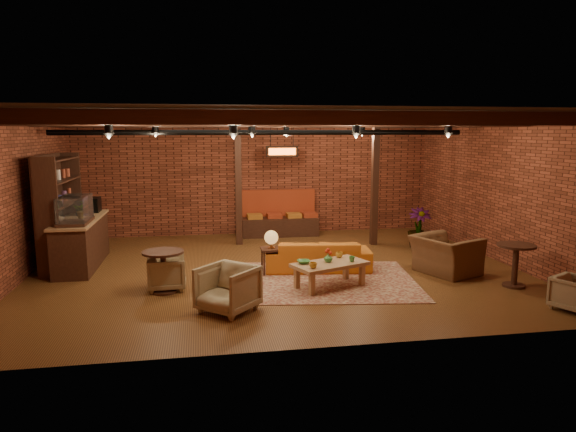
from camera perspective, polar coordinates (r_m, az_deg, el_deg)
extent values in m
plane|color=#432610|center=(10.86, -1.21, -5.97)|extent=(10.00, 10.00, 0.00)
cube|color=black|center=(10.48, -1.27, 11.15)|extent=(10.00, 8.00, 0.02)
cube|color=maroon|center=(14.50, -3.57, 4.33)|extent=(10.00, 0.02, 3.20)
cube|color=maroon|center=(6.67, 3.83, -1.70)|extent=(10.00, 0.02, 3.20)
cube|color=maroon|center=(11.00, -27.97, 1.62)|extent=(0.02, 8.00, 3.20)
cube|color=maroon|center=(12.31, 22.47, 2.73)|extent=(0.02, 8.00, 3.20)
cylinder|color=black|center=(12.06, -2.39, 9.26)|extent=(9.60, 0.12, 0.12)
cube|color=black|center=(13.06, -5.53, 3.74)|extent=(0.16, 0.16, 3.20)
cube|color=black|center=(13.16, 9.63, 3.70)|extent=(0.16, 0.16, 3.20)
imported|color=#337F33|center=(11.93, -21.49, 0.75)|extent=(0.35, 0.39, 0.30)
cube|color=orange|center=(13.64, -0.67, 7.18)|extent=(0.86, 0.06, 0.30)
cube|color=maroon|center=(10.09, 3.56, -7.17)|extent=(4.03, 3.29, 0.01)
imported|color=#C1631A|center=(10.78, 3.32, -4.37)|extent=(2.27, 1.12, 0.64)
cube|color=#A0744B|center=(9.58, 4.68, -5.38)|extent=(1.53, 1.16, 0.07)
cube|color=#A0744B|center=(9.14, 2.67, -7.64)|extent=(0.09, 0.09, 0.41)
cube|color=#A0744B|center=(9.81, 8.22, -6.53)|extent=(0.09, 0.09, 0.41)
cube|color=#A0744B|center=(9.52, 1.00, -6.92)|extent=(0.09, 0.09, 0.41)
cube|color=#A0744B|center=(10.17, 6.45, -5.92)|extent=(0.09, 0.09, 0.41)
imported|color=gold|center=(9.15, 2.81, -5.51)|extent=(0.18, 0.18, 0.11)
imported|color=#3F893E|center=(9.67, 7.12, -4.77)|extent=(0.14, 0.14, 0.10)
imported|color=gold|center=(9.96, 5.71, -4.31)|extent=(0.18, 0.18, 0.11)
imported|color=#3F893E|center=(9.49, 1.75, -5.10)|extent=(0.31, 0.31, 0.06)
imported|color=#3F893E|center=(9.60, 4.49, -4.73)|extent=(0.17, 0.17, 0.13)
sphere|color=red|center=(9.57, 4.50, -3.96)|extent=(0.10, 0.10, 0.10)
cube|color=black|center=(10.47, -1.86, -3.70)|extent=(0.43, 0.43, 0.04)
cylinder|color=black|center=(10.53, -1.85, -5.10)|extent=(0.04, 0.04, 0.49)
cylinder|color=#A66937|center=(10.46, -1.86, -3.53)|extent=(0.14, 0.14, 0.02)
cylinder|color=#A66937|center=(10.44, -1.86, -3.15)|extent=(0.04, 0.04, 0.20)
sphere|color=orange|center=(10.41, -1.87, -2.39)|extent=(0.28, 0.28, 0.28)
cylinder|color=black|center=(9.45, -13.73, -3.93)|extent=(0.74, 0.74, 0.04)
cylinder|color=black|center=(9.54, -13.65, -6.08)|extent=(0.10, 0.10, 0.72)
cylinder|color=black|center=(9.64, -13.56, -8.13)|extent=(0.44, 0.44, 0.04)
imported|color=#C3BB97|center=(9.73, -13.31, -5.99)|extent=(0.66, 0.70, 0.68)
imported|color=#C3BB97|center=(8.37, -6.74, -7.79)|extent=(1.11, 1.10, 0.83)
imported|color=brown|center=(10.94, 17.15, -3.49)|extent=(1.16, 1.39, 1.04)
cube|color=black|center=(13.02, 15.77, -1.82)|extent=(0.52, 0.52, 0.04)
cylinder|color=black|center=(13.07, 15.72, -2.77)|extent=(0.04, 0.04, 0.41)
imported|color=black|center=(13.02, 15.77, -1.70)|extent=(0.21, 0.24, 0.02)
cylinder|color=black|center=(10.42, 24.07, -3.01)|extent=(0.69, 0.69, 0.04)
cylinder|color=black|center=(10.50, 23.92, -5.08)|extent=(0.11, 0.11, 0.76)
cylinder|color=black|center=(10.60, 23.79, -7.06)|extent=(0.41, 0.41, 0.04)
imported|color=#C3BB97|center=(9.61, 29.27, -7.37)|extent=(0.78, 0.77, 0.61)
imported|color=#4C7F4C|center=(13.05, 14.54, 3.02)|extent=(1.90, 1.90, 2.99)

